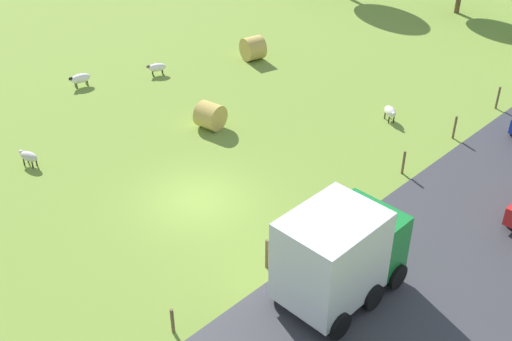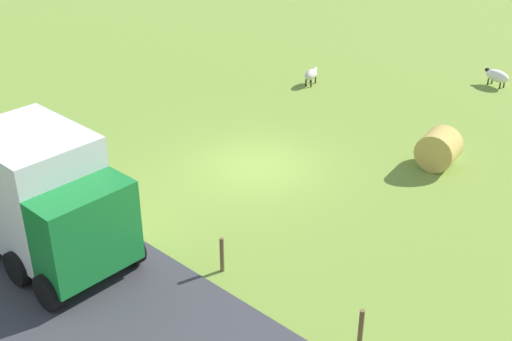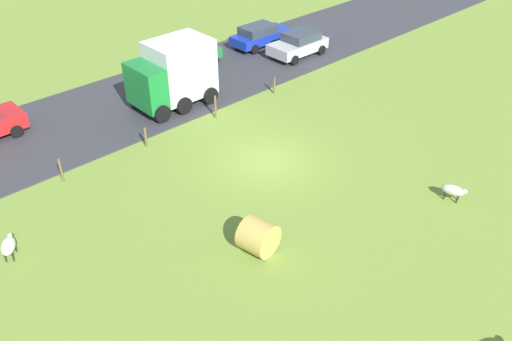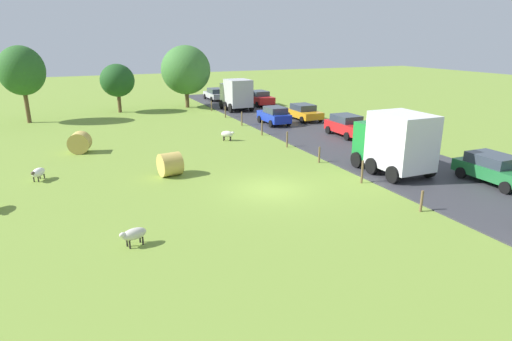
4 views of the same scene
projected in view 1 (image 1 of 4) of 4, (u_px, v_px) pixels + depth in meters
name	position (u px, v px, depth m)	size (l,w,h in m)	color
ground_plane	(198.00, 199.00, 27.51)	(160.00, 160.00, 0.00)	olive
road_strip	(384.00, 316.00, 21.79)	(8.00, 80.00, 0.06)	#38383D
sheep_0	(390.00, 112.00, 33.10)	(1.07, 0.93, 0.78)	silver
sheep_1	(29.00, 156.00, 29.52)	(1.13, 0.71, 0.72)	beige
sheep_2	(80.00, 78.00, 36.57)	(0.76, 1.32, 0.76)	white
sheep_3	(157.00, 67.00, 37.90)	(0.94, 1.18, 0.71)	white
hay_bale_0	(253.00, 48.00, 39.69)	(1.45, 1.45, 1.18)	tan
hay_bale_1	(210.00, 116.00, 32.41)	(1.36, 1.36, 1.19)	tan
fence_post_0	(172.00, 321.00, 20.95)	(0.12, 0.12, 1.02)	brown
fence_post_1	(267.00, 254.00, 23.54)	(0.12, 0.12, 1.30)	brown
fence_post_2	(342.00, 205.00, 26.27)	(0.12, 0.12, 1.05)	brown
fence_post_3	(404.00, 162.00, 28.90)	(0.12, 0.12, 1.18)	brown
fence_post_4	(455.00, 127.00, 31.54)	(0.12, 0.12, 1.24)	brown
fence_post_5	(498.00, 98.00, 34.19)	(0.12, 0.12, 1.28)	brown
truck_1	(340.00, 253.00, 21.61)	(2.86, 4.54, 3.62)	#197F33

